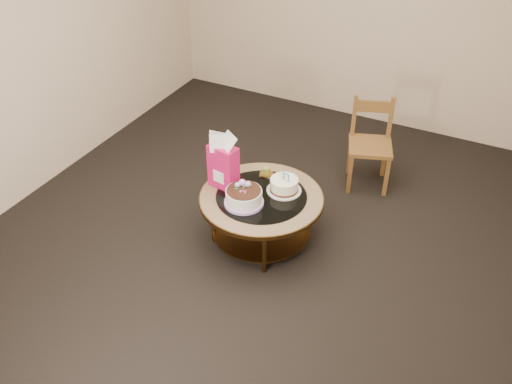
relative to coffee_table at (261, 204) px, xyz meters
The scene contains 8 objects.
ground 0.38m from the coffee_table, 164.05° to the left, with size 5.00×5.00×0.00m, color black.
room_walls 1.16m from the coffee_table, 164.05° to the left, with size 4.52×5.02×2.61m.
coffee_table is the anchor object (origin of this frame).
decorated_cake 0.22m from the coffee_table, 116.36° to the right, with size 0.32×0.32×0.18m.
cream_cake 0.24m from the coffee_table, 46.76° to the left, with size 0.28×0.28×0.18m.
gift_bag 0.47m from the coffee_table, behind, with size 0.26×0.21×0.48m.
pillar_candle 0.32m from the coffee_table, 108.72° to the left, with size 0.11×0.11×0.08m.
dining_chair 1.34m from the coffee_table, 67.12° to the left, with size 0.50×0.50×0.85m.
Camera 1 is at (1.65, -3.33, 3.19)m, focal length 40.00 mm.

